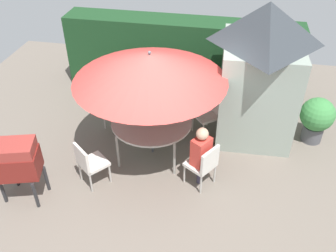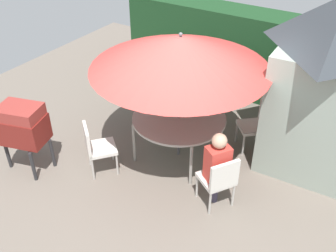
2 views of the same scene
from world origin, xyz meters
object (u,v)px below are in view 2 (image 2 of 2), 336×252
patio_table (179,119)px  chair_near_shed (219,179)px  garden_shed (327,83)px  chair_toward_hedge (152,97)px  patio_umbrella (180,52)px  bbq_grill (23,125)px  person_in_red (218,161)px  chair_far_side (257,123)px  chair_toward_house (96,146)px

patio_table → chair_near_shed: chair_near_shed is taller
garden_shed → chair_toward_hedge: size_ratio=3.19×
garden_shed → chair_near_shed: bearing=-113.8°
chair_near_shed → chair_toward_hedge: bearing=146.2°
patio_table → chair_toward_hedge: (-1.03, 0.70, -0.23)m
patio_umbrella → bbq_grill: 2.77m
bbq_grill → person_in_red: person_in_red is taller
patio_table → chair_far_side: bearing=41.3°
bbq_grill → chair_toward_hedge: 2.52m
chair_toward_hedge → patio_umbrella: bearing=-34.2°
chair_far_side → person_in_red: (-0.00, -1.63, 0.26)m
chair_near_shed → chair_toward_house: (-2.05, -0.35, 0.00)m
chair_far_side → chair_toward_house: (-1.98, -2.03, 0.00)m
person_in_red → chair_toward_house: bearing=-168.7°
bbq_grill → chair_far_side: size_ratio=1.33×
patio_table → bbq_grill: size_ratio=1.32×
chair_toward_house → bbq_grill: bearing=-153.2°
chair_near_shed → chair_toward_house: size_ratio=1.00×
chair_toward_house → person_in_red: bearing=11.3°
person_in_red → patio_table: bearing=146.7°
chair_near_shed → person_in_red: person_in_red is taller
bbq_grill → chair_near_shed: size_ratio=1.33×
chair_toward_house → chair_near_shed: bearing=9.7°
chair_near_shed → person_in_red: 0.28m
bbq_grill → chair_far_side: (3.02, 2.55, -0.33)m
patio_umbrella → chair_near_shed: 1.98m
bbq_grill → chair_far_side: 3.96m
bbq_grill → chair_toward_house: bbq_grill is taller
garden_shed → patio_umbrella: size_ratio=1.02×
chair_toward_house → patio_umbrella: bearing=49.9°
patio_umbrella → chair_toward_house: 2.03m
bbq_grill → chair_far_side: bbq_grill is taller
chair_near_shed → chair_toward_house: 2.08m
patio_table → bbq_grill: bbq_grill is taller
chair_toward_hedge → chair_near_shed: bearing=-33.8°
garden_shed → chair_near_shed: size_ratio=3.19×
patio_umbrella → bbq_grill: patio_umbrella is taller
patio_table → chair_toward_house: 1.45m
chair_toward_hedge → chair_toward_house: bearing=-86.6°
chair_toward_hedge → chair_toward_house: size_ratio=1.00×
patio_table → chair_near_shed: size_ratio=1.77×
chair_near_shed → chair_far_side: bearing=92.4°
bbq_grill → chair_toward_house: 1.21m
patio_umbrella → chair_toward_house: size_ratio=3.14×
garden_shed → chair_far_side: size_ratio=3.19×
chair_far_side → chair_toward_hedge: 2.10m
chair_toward_house → person_in_red: size_ratio=0.71×
patio_table → chair_near_shed: 1.37m
patio_table → patio_umbrella: size_ratio=0.56×
person_in_red → chair_toward_hedge: bearing=146.2°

